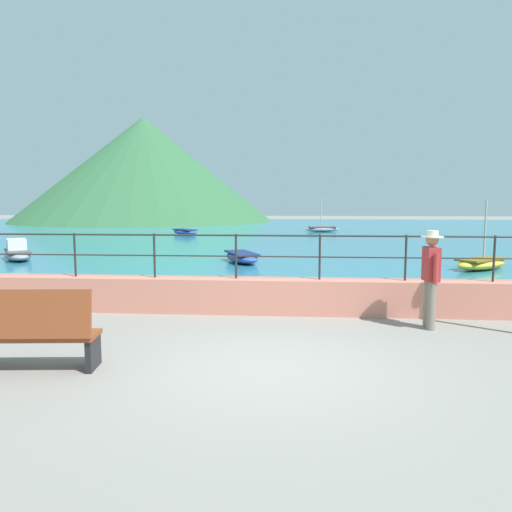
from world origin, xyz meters
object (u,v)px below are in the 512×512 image
object	(u,v)px
bench_main	(30,330)
boat_4	(185,232)
boat_2	(322,229)
boat_3	(17,253)
boat_1	(242,257)
boat_5	(482,263)
person_walking	(431,274)

from	to	relation	value
bench_main	boat_4	bearing A→B (deg)	97.78
boat_2	boat_3	size ratio (longest dim) A/B	1.01
boat_2	boat_1	bearing A→B (deg)	-102.78
boat_5	bench_main	bearing A→B (deg)	-133.58
boat_2	boat_5	bearing A→B (deg)	-76.98
boat_2	boat_3	distance (m)	20.33
person_walking	boat_3	world-z (taller)	person_walking
boat_2	boat_4	world-z (taller)	boat_2
boat_1	boat_2	size ratio (longest dim) A/B	1.02
boat_2	boat_5	world-z (taller)	boat_2
bench_main	boat_5	bearing A→B (deg)	46.42
boat_3	person_walking	bearing A→B (deg)	-34.12
boat_2	boat_5	xyz separation A→B (m)	(4.07, -17.61, -0.00)
boat_3	boat_5	size ratio (longest dim) A/B	1.02
person_walking	boat_5	size ratio (longest dim) A/B	0.75
boat_1	boat_5	bearing A→B (deg)	-8.32
boat_4	boat_5	size ratio (longest dim) A/B	0.97
boat_2	bench_main	bearing A→B (deg)	-101.05
boat_1	boat_3	world-z (taller)	boat_3
person_walking	boat_2	size ratio (longest dim) A/B	0.72
bench_main	boat_5	distance (m)	13.71
boat_4	boat_3	bearing A→B (deg)	-104.87
boat_5	person_walking	bearing A→B (deg)	-116.02
person_walking	boat_1	distance (m)	9.47
bench_main	boat_3	distance (m)	13.01
bench_main	boat_4	world-z (taller)	bench_main
boat_2	boat_3	bearing A→B (deg)	-126.36
person_walking	boat_4	distance (m)	23.23
person_walking	boat_2	world-z (taller)	boat_2
bench_main	boat_4	distance (m)	24.20
person_walking	boat_3	distance (m)	15.20
boat_1	boat_5	distance (m)	7.89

